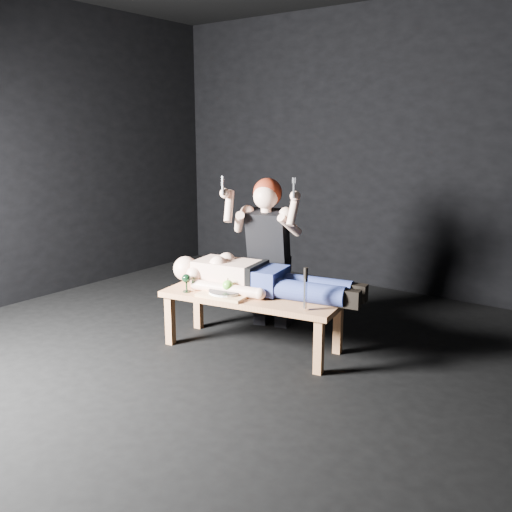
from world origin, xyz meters
name	(u,v)px	position (x,y,z in m)	size (l,w,h in m)	color
ground	(221,353)	(0.00, 0.00, 0.00)	(5.00, 5.00, 0.00)	black
back_wall	(368,150)	(0.00, 2.50, 1.50)	(5.00, 5.00, 0.00)	black
table	(252,322)	(0.14, 0.23, 0.23)	(1.42, 0.53, 0.45)	#C47F4E
lying_man	(263,275)	(0.16, 0.33, 0.59)	(1.46, 0.45, 0.27)	beige
kneeling_woman	(271,251)	(-0.05, 0.74, 0.68)	(0.72, 0.81, 1.36)	black
serving_tray	(226,294)	(-0.01, 0.07, 0.46)	(0.39, 0.28, 0.02)	tan
plate	(226,292)	(-0.01, 0.07, 0.48)	(0.26, 0.26, 0.02)	white
apple	(228,285)	(0.01, 0.08, 0.54)	(0.08, 0.08, 0.08)	#4B992C
goblet	(186,283)	(-0.33, -0.03, 0.52)	(0.07, 0.07, 0.15)	black
fork_flat	(201,293)	(-0.20, 0.00, 0.45)	(0.01, 0.15, 0.01)	#B2B2B7
knife_flat	(244,300)	(0.19, 0.05, 0.45)	(0.01, 0.15, 0.01)	#B2B2B7
spoon_flat	(247,296)	(0.14, 0.16, 0.45)	(0.01, 0.15, 0.01)	#B2B2B7
carving_knife	(306,289)	(0.67, 0.14, 0.61)	(0.04, 0.04, 0.31)	#B2B2B7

